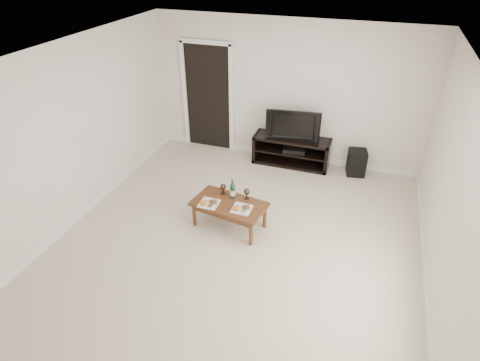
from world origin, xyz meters
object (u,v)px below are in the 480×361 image
at_px(subwoofer, 357,162).
at_px(coffee_table, 229,215).
at_px(television, 293,124).
at_px(media_console, 291,151).

xyz_separation_m(subwoofer, coffee_table, (-1.65, -2.19, -0.03)).
height_order(television, subwoofer, television).
bearing_deg(television, coffee_table, -108.79).
distance_m(subwoofer, coffee_table, 2.74).
xyz_separation_m(media_console, television, (-0.00, 0.00, 0.56)).
distance_m(media_console, television, 0.56).
relative_size(media_console, subwoofer, 3.02).
bearing_deg(coffee_table, television, 78.43).
bearing_deg(subwoofer, media_console, 170.07).
bearing_deg(subwoofer, television, 170.07).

